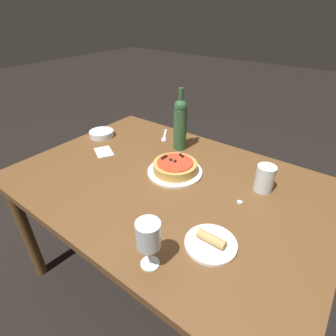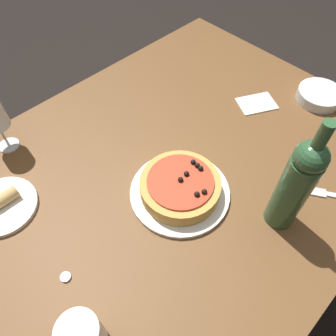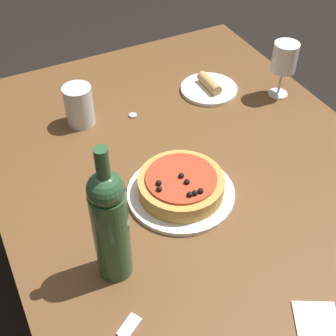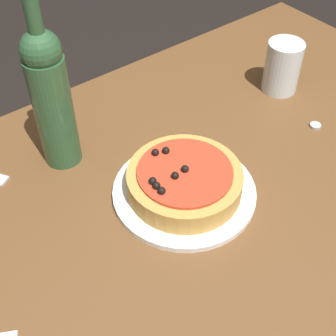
{
  "view_description": "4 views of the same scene",
  "coord_description": "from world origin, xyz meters",
  "px_view_note": "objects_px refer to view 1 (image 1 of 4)",
  "views": [
    {
      "loc": [
        -0.6,
        0.79,
        1.42
      ],
      "look_at": [
        0.04,
        -0.06,
        0.75
      ],
      "focal_mm": 28.0,
      "sensor_mm": 36.0,
      "label": 1
    },
    {
      "loc": [
        -0.34,
        -0.39,
        1.47
      ],
      "look_at": [
        -0.0,
        -0.04,
        0.82
      ],
      "focal_mm": 35.0,
      "sensor_mm": 36.0,
      "label": 2
    },
    {
      "loc": [
        0.7,
        -0.46,
        1.57
      ],
      "look_at": [
        -0.02,
        -0.1,
        0.8
      ],
      "focal_mm": 50.0,
      "sensor_mm": 36.0,
      "label": 3
    },
    {
      "loc": [
        0.39,
        0.37,
        1.38
      ],
      "look_at": [
        0.01,
        -0.12,
        0.76
      ],
      "focal_mm": 50.0,
      "sensor_mm": 36.0,
      "label": 4
    }
  ],
  "objects_px": {
    "dinner_plate": "(175,172)",
    "bottle_cap": "(240,202)",
    "side_plate": "(211,243)",
    "side_bowl": "(102,134)",
    "fork": "(164,136)",
    "pizza": "(175,166)",
    "wine_bottle": "(180,123)",
    "water_cup": "(265,178)",
    "wine_glass": "(148,236)",
    "dining_table": "(168,194)"
  },
  "relations": [
    {
      "from": "bottle_cap",
      "to": "dinner_plate",
      "type": "bearing_deg",
      "value": -3.77
    },
    {
      "from": "side_bowl",
      "to": "side_plate",
      "type": "bearing_deg",
      "value": 159.81
    },
    {
      "from": "dinner_plate",
      "to": "water_cup",
      "type": "xyz_separation_m",
      "value": [
        -0.39,
        -0.12,
        0.05
      ]
    },
    {
      "from": "dinner_plate",
      "to": "water_cup",
      "type": "height_order",
      "value": "water_cup"
    },
    {
      "from": "dinner_plate",
      "to": "pizza",
      "type": "xyz_separation_m",
      "value": [
        0.0,
        -0.0,
        0.03
      ]
    },
    {
      "from": "pizza",
      "to": "wine_glass",
      "type": "bearing_deg",
      "value": 117.32
    },
    {
      "from": "dinner_plate",
      "to": "fork",
      "type": "distance_m",
      "value": 0.41
    },
    {
      "from": "wine_bottle",
      "to": "dining_table",
      "type": "bearing_deg",
      "value": 115.2
    },
    {
      "from": "water_cup",
      "to": "bottle_cap",
      "type": "xyz_separation_m",
      "value": [
        0.04,
        0.15,
        -0.06
      ]
    },
    {
      "from": "dinner_plate",
      "to": "bottle_cap",
      "type": "relative_size",
      "value": 11.05
    },
    {
      "from": "bottle_cap",
      "to": "wine_bottle",
      "type": "bearing_deg",
      "value": -27.5
    },
    {
      "from": "wine_bottle",
      "to": "side_bowl",
      "type": "distance_m",
      "value": 0.52
    },
    {
      "from": "dining_table",
      "to": "side_plate",
      "type": "distance_m",
      "value": 0.42
    },
    {
      "from": "water_cup",
      "to": "bottle_cap",
      "type": "bearing_deg",
      "value": 74.23
    },
    {
      "from": "dinner_plate",
      "to": "side_bowl",
      "type": "height_order",
      "value": "side_bowl"
    },
    {
      "from": "dining_table",
      "to": "wine_glass",
      "type": "height_order",
      "value": "wine_glass"
    },
    {
      "from": "pizza",
      "to": "bottle_cap",
      "type": "bearing_deg",
      "value": 176.21
    },
    {
      "from": "side_bowl",
      "to": "bottle_cap",
      "type": "xyz_separation_m",
      "value": [
        -0.95,
        0.08,
        -0.01
      ]
    },
    {
      "from": "side_bowl",
      "to": "fork",
      "type": "distance_m",
      "value": 0.39
    },
    {
      "from": "dining_table",
      "to": "pizza",
      "type": "relative_size",
      "value": 6.82
    },
    {
      "from": "wine_glass",
      "to": "wine_bottle",
      "type": "height_order",
      "value": "wine_bottle"
    },
    {
      "from": "wine_bottle",
      "to": "bottle_cap",
      "type": "height_order",
      "value": "wine_bottle"
    },
    {
      "from": "wine_glass",
      "to": "side_bowl",
      "type": "height_order",
      "value": "wine_glass"
    },
    {
      "from": "fork",
      "to": "bottle_cap",
      "type": "xyz_separation_m",
      "value": [
        -0.64,
        0.32,
        0.0
      ]
    },
    {
      "from": "side_bowl",
      "to": "bottle_cap",
      "type": "relative_size",
      "value": 6.13
    },
    {
      "from": "dining_table",
      "to": "fork",
      "type": "relative_size",
      "value": 9.07
    },
    {
      "from": "side_plate",
      "to": "bottle_cap",
      "type": "distance_m",
      "value": 0.27
    },
    {
      "from": "wine_bottle",
      "to": "side_plate",
      "type": "relative_size",
      "value": 1.89
    },
    {
      "from": "dinner_plate",
      "to": "wine_glass",
      "type": "bearing_deg",
      "value": 117.29
    },
    {
      "from": "side_plate",
      "to": "bottle_cap",
      "type": "height_order",
      "value": "side_plate"
    },
    {
      "from": "water_cup",
      "to": "side_plate",
      "type": "relative_size",
      "value": 0.67
    },
    {
      "from": "pizza",
      "to": "bottle_cap",
      "type": "distance_m",
      "value": 0.35
    },
    {
      "from": "wine_glass",
      "to": "water_cup",
      "type": "xyz_separation_m",
      "value": [
        -0.14,
        -0.6,
        -0.07
      ]
    },
    {
      "from": "pizza",
      "to": "fork",
      "type": "xyz_separation_m",
      "value": [
        0.29,
        -0.29,
        -0.03
      ]
    },
    {
      "from": "wine_bottle",
      "to": "fork",
      "type": "relative_size",
      "value": 2.15
    },
    {
      "from": "pizza",
      "to": "wine_bottle",
      "type": "height_order",
      "value": "wine_bottle"
    },
    {
      "from": "pizza",
      "to": "water_cup",
      "type": "relative_size",
      "value": 1.76
    },
    {
      "from": "bottle_cap",
      "to": "water_cup",
      "type": "bearing_deg",
      "value": -105.77
    },
    {
      "from": "dining_table",
      "to": "fork",
      "type": "xyz_separation_m",
      "value": [
        0.3,
        -0.37,
        0.08
      ]
    },
    {
      "from": "water_cup",
      "to": "side_plate",
      "type": "xyz_separation_m",
      "value": [
        0.03,
        0.41,
        -0.05
      ]
    },
    {
      "from": "pizza",
      "to": "side_plate",
      "type": "height_order",
      "value": "pizza"
    },
    {
      "from": "pizza",
      "to": "dining_table",
      "type": "bearing_deg",
      "value": 99.16
    },
    {
      "from": "side_plate",
      "to": "bottle_cap",
      "type": "xyz_separation_m",
      "value": [
        0.01,
        -0.27,
        -0.01
      ]
    },
    {
      "from": "water_cup",
      "to": "pizza",
      "type": "bearing_deg",
      "value": 17.55
    },
    {
      "from": "side_plate",
      "to": "bottle_cap",
      "type": "bearing_deg",
      "value": -87.08
    },
    {
      "from": "pizza",
      "to": "side_bowl",
      "type": "bearing_deg",
      "value": -5.88
    },
    {
      "from": "fork",
      "to": "side_plate",
      "type": "height_order",
      "value": "side_plate"
    },
    {
      "from": "side_bowl",
      "to": "side_plate",
      "type": "relative_size",
      "value": 0.82
    },
    {
      "from": "pizza",
      "to": "fork",
      "type": "relative_size",
      "value": 1.33
    },
    {
      "from": "wine_bottle",
      "to": "fork",
      "type": "height_order",
      "value": "wine_bottle"
    }
  ]
}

